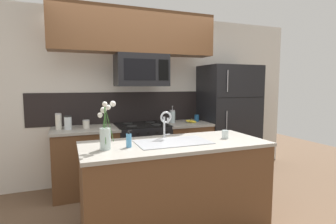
# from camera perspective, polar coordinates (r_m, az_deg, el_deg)

# --- Properties ---
(ground_plane) EXTENTS (10.00, 10.00, 0.00)m
(ground_plane) POSITION_cam_1_polar(r_m,az_deg,el_deg) (3.36, -1.23, -20.67)
(ground_plane) COLOR brown
(rear_partition) EXTENTS (5.20, 0.10, 2.60)m
(rear_partition) POSITION_cam_1_polar(r_m,az_deg,el_deg) (4.32, -3.32, 3.22)
(rear_partition) COLOR silver
(rear_partition) RESTS_ON ground
(splash_band) EXTENTS (3.16, 0.01, 0.48)m
(splash_band) POSITION_cam_1_polar(r_m,az_deg,el_deg) (4.19, -6.98, 1.05)
(splash_band) COLOR black
(splash_band) RESTS_ON rear_partition
(back_counter_left) EXTENTS (0.89, 0.65, 0.91)m
(back_counter_left) POSITION_cam_1_polar(r_m,az_deg,el_deg) (3.88, -17.47, -10.03)
(back_counter_left) COLOR brown
(back_counter_left) RESTS_ON ground
(back_counter_right) EXTENTS (0.72, 0.65, 0.91)m
(back_counter_right) POSITION_cam_1_polar(r_m,az_deg,el_deg) (4.25, 3.85, -8.36)
(back_counter_right) COLOR brown
(back_counter_right) RESTS_ON ground
(stove_range) EXTENTS (0.76, 0.64, 0.93)m
(stove_range) POSITION_cam_1_polar(r_m,az_deg,el_deg) (4.00, -5.70, -9.19)
(stove_range) COLOR black
(stove_range) RESTS_ON ground
(microwave) EXTENTS (0.74, 0.40, 0.46)m
(microwave) POSITION_cam_1_polar(r_m,az_deg,el_deg) (3.85, -5.81, 9.00)
(microwave) COLOR black
(upper_cabinet_band) EXTENTS (2.30, 0.34, 0.60)m
(upper_cabinet_band) POSITION_cam_1_polar(r_m,az_deg,el_deg) (3.86, -7.05, 16.88)
(upper_cabinet_band) COLOR brown
(refrigerator) EXTENTS (0.90, 0.74, 1.82)m
(refrigerator) POSITION_cam_1_polar(r_m,az_deg,el_deg) (4.56, 12.84, -1.70)
(refrigerator) COLOR black
(refrigerator) RESTS_ON ground
(storage_jar_tall) EXTENTS (0.08, 0.08, 0.22)m
(storage_jar_tall) POSITION_cam_1_polar(r_m,az_deg,el_deg) (3.79, -22.72, -1.90)
(storage_jar_tall) COLOR silver
(storage_jar_tall) RESTS_ON back_counter_left
(storage_jar_medium) EXTENTS (0.10, 0.10, 0.19)m
(storage_jar_medium) POSITION_cam_1_polar(r_m,az_deg,el_deg) (3.74, -20.95, -2.16)
(storage_jar_medium) COLOR silver
(storage_jar_medium) RESTS_ON back_counter_left
(storage_jar_short) EXTENTS (0.09, 0.09, 0.11)m
(storage_jar_short) POSITION_cam_1_polar(r_m,az_deg,el_deg) (3.79, -17.39, -2.49)
(storage_jar_short) COLOR silver
(storage_jar_short) RESTS_ON back_counter_left
(banana_bunch) EXTENTS (0.19, 0.12, 0.08)m
(banana_bunch) POSITION_cam_1_polar(r_m,az_deg,el_deg) (4.13, 5.13, -2.05)
(banana_bunch) COLOR yellow
(banana_bunch) RESTS_ON back_counter_right
(french_press) EXTENTS (0.09, 0.09, 0.27)m
(french_press) POSITION_cam_1_polar(r_m,az_deg,el_deg) (4.12, 0.95, -0.96)
(french_press) COLOR silver
(french_press) RESTS_ON back_counter_right
(coffee_tin) EXTENTS (0.08, 0.08, 0.11)m
(coffee_tin) POSITION_cam_1_polar(r_m,az_deg,el_deg) (4.29, 6.27, -1.31)
(coffee_tin) COLOR #1E5184
(coffee_tin) RESTS_ON back_counter_right
(island_counter) EXTENTS (1.93, 0.83, 0.91)m
(island_counter) POSITION_cam_1_polar(r_m,az_deg,el_deg) (2.88, 1.55, -15.43)
(island_counter) COLOR brown
(island_counter) RESTS_ON ground
(kitchen_sink) EXTENTS (0.76, 0.44, 0.16)m
(kitchen_sink) POSITION_cam_1_polar(r_m,az_deg,el_deg) (2.76, 1.08, -8.02)
(kitchen_sink) COLOR #ADAFB5
(kitchen_sink) RESTS_ON island_counter
(sink_faucet) EXTENTS (0.14, 0.14, 0.31)m
(sink_faucet) POSITION_cam_1_polar(r_m,az_deg,el_deg) (2.90, -0.53, -1.94)
(sink_faucet) COLOR #B7BABF
(sink_faucet) RESTS_ON island_counter
(dish_soap_bottle) EXTENTS (0.06, 0.05, 0.16)m
(dish_soap_bottle) POSITION_cam_1_polar(r_m,az_deg,el_deg) (2.55, -8.52, -6.09)
(dish_soap_bottle) COLOR #4C93C6
(dish_soap_bottle) RESTS_ON island_counter
(spare_glass) EXTENTS (0.07, 0.07, 0.09)m
(spare_glass) POSITION_cam_1_polar(r_m,az_deg,el_deg) (3.00, 12.33, -4.77)
(spare_glass) COLOR silver
(spare_glass) RESTS_ON island_counter
(flower_vase) EXTENTS (0.17, 0.15, 0.45)m
(flower_vase) POSITION_cam_1_polar(r_m,az_deg,el_deg) (2.49, -13.46, -4.57)
(flower_vase) COLOR silver
(flower_vase) RESTS_ON island_counter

